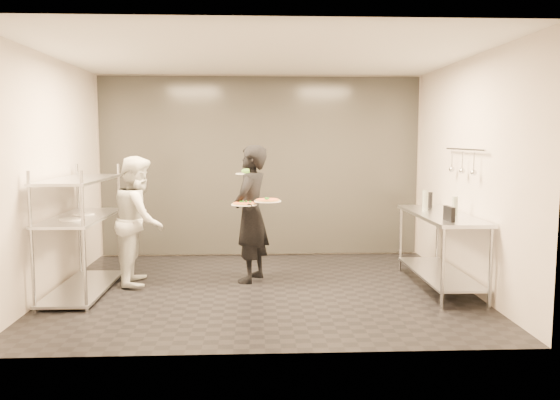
{
  "coord_description": "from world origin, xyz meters",
  "views": [
    {
      "loc": [
        -0.07,
        -6.48,
        1.83
      ],
      "look_at": [
        0.21,
        -0.03,
        1.1
      ],
      "focal_mm": 35.0,
      "sensor_mm": 36.0,
      "label": 1
    }
  ],
  "objects_px": {
    "waiter": "(251,214)",
    "bottle_green": "(425,200)",
    "chef": "(139,220)",
    "pizza_plate_near": "(244,204)",
    "pass_rack": "(81,228)",
    "prep_counter": "(440,237)",
    "salad_plate": "(246,172)",
    "pos_monitor": "(449,214)",
    "bottle_clear": "(455,206)",
    "bottle_dark": "(430,200)",
    "pizza_plate_far": "(268,200)"
  },
  "relations": [
    {
      "from": "bottle_clear",
      "to": "chef",
      "type": "bearing_deg",
      "value": 172.09
    },
    {
      "from": "pass_rack",
      "to": "pizza_plate_far",
      "type": "height_order",
      "value": "pass_rack"
    },
    {
      "from": "prep_counter",
      "to": "pizza_plate_far",
      "type": "distance_m",
      "value": 2.17
    },
    {
      "from": "pizza_plate_far",
      "to": "bottle_green",
      "type": "distance_m",
      "value": 2.0
    },
    {
      "from": "bottle_clear",
      "to": "bottle_dark",
      "type": "relative_size",
      "value": 1.06
    },
    {
      "from": "pass_rack",
      "to": "chef",
      "type": "bearing_deg",
      "value": 33.3
    },
    {
      "from": "bottle_green",
      "to": "pizza_plate_near",
      "type": "bearing_deg",
      "value": -177.65
    },
    {
      "from": "waiter",
      "to": "chef",
      "type": "distance_m",
      "value": 1.41
    },
    {
      "from": "prep_counter",
      "to": "bottle_clear",
      "type": "height_order",
      "value": "bottle_clear"
    },
    {
      "from": "chef",
      "to": "bottle_green",
      "type": "xyz_separation_m",
      "value": [
        3.62,
        -0.11,
        0.24
      ]
    },
    {
      "from": "pass_rack",
      "to": "pos_monitor",
      "type": "height_order",
      "value": "pass_rack"
    },
    {
      "from": "pos_monitor",
      "to": "bottle_clear",
      "type": "bearing_deg",
      "value": 59.55
    },
    {
      "from": "salad_plate",
      "to": "pos_monitor",
      "type": "distance_m",
      "value": 2.65
    },
    {
      "from": "pass_rack",
      "to": "bottle_dark",
      "type": "height_order",
      "value": "pass_rack"
    },
    {
      "from": "waiter",
      "to": "bottle_clear",
      "type": "distance_m",
      "value": 2.5
    },
    {
      "from": "pizza_plate_near",
      "to": "pass_rack",
      "type": "bearing_deg",
      "value": -174.33
    },
    {
      "from": "chef",
      "to": "pizza_plate_far",
      "type": "height_order",
      "value": "chef"
    },
    {
      "from": "pass_rack",
      "to": "waiter",
      "type": "height_order",
      "value": "waiter"
    },
    {
      "from": "waiter",
      "to": "pass_rack",
      "type": "bearing_deg",
      "value": -55.63
    },
    {
      "from": "chef",
      "to": "pos_monitor",
      "type": "relative_size",
      "value": 7.1
    },
    {
      "from": "chef",
      "to": "pizza_plate_near",
      "type": "distance_m",
      "value": 1.36
    },
    {
      "from": "bottle_dark",
      "to": "pizza_plate_near",
      "type": "bearing_deg",
      "value": -172.23
    },
    {
      "from": "pizza_plate_near",
      "to": "bottle_green",
      "type": "relative_size",
      "value": 1.24
    },
    {
      "from": "pos_monitor",
      "to": "bottle_clear",
      "type": "xyz_separation_m",
      "value": [
        0.23,
        0.46,
        0.03
      ]
    },
    {
      "from": "chef",
      "to": "bottle_dark",
      "type": "distance_m",
      "value": 3.77
    },
    {
      "from": "waiter",
      "to": "chef",
      "type": "bearing_deg",
      "value": -66.28
    },
    {
      "from": "waiter",
      "to": "pos_monitor",
      "type": "relative_size",
      "value": 7.69
    },
    {
      "from": "bottle_clear",
      "to": "pass_rack",
      "type": "bearing_deg",
      "value": 178.19
    },
    {
      "from": "pass_rack",
      "to": "chef",
      "type": "height_order",
      "value": "chef"
    },
    {
      "from": "pizza_plate_far",
      "to": "bottle_dark",
      "type": "xyz_separation_m",
      "value": [
        2.14,
        0.33,
        -0.05
      ]
    },
    {
      "from": "bottle_dark",
      "to": "salad_plate",
      "type": "bearing_deg",
      "value": 174.77
    },
    {
      "from": "bottle_green",
      "to": "bottle_dark",
      "type": "bearing_deg",
      "value": 59.5
    },
    {
      "from": "pizza_plate_near",
      "to": "prep_counter",
      "type": "bearing_deg",
      "value": -4.51
    },
    {
      "from": "chef",
      "to": "salad_plate",
      "type": "xyz_separation_m",
      "value": [
        1.35,
        0.35,
        0.58
      ]
    },
    {
      "from": "pass_rack",
      "to": "bottle_dark",
      "type": "bearing_deg",
      "value": 6.84
    },
    {
      "from": "pass_rack",
      "to": "pizza_plate_near",
      "type": "bearing_deg",
      "value": 5.67
    },
    {
      "from": "chef",
      "to": "salad_plate",
      "type": "distance_m",
      "value": 1.51
    },
    {
      "from": "pizza_plate_near",
      "to": "pizza_plate_far",
      "type": "relative_size",
      "value": 0.96
    },
    {
      "from": "pizza_plate_far",
      "to": "bottle_dark",
      "type": "bearing_deg",
      "value": 8.81
    },
    {
      "from": "prep_counter",
      "to": "bottle_green",
      "type": "height_order",
      "value": "bottle_green"
    },
    {
      "from": "prep_counter",
      "to": "salad_plate",
      "type": "bearing_deg",
      "value": 162.71
    },
    {
      "from": "pizza_plate_far",
      "to": "pos_monitor",
      "type": "relative_size",
      "value": 1.48
    },
    {
      "from": "waiter",
      "to": "bottle_dark",
      "type": "height_order",
      "value": "waiter"
    },
    {
      "from": "chef",
      "to": "bottle_green",
      "type": "height_order",
      "value": "chef"
    },
    {
      "from": "pass_rack",
      "to": "pizza_plate_far",
      "type": "distance_m",
      "value": 2.25
    },
    {
      "from": "prep_counter",
      "to": "salad_plate",
      "type": "relative_size",
      "value": 6.25
    },
    {
      "from": "salad_plate",
      "to": "pizza_plate_far",
      "type": "bearing_deg",
      "value": -64.18
    },
    {
      "from": "salad_plate",
      "to": "pizza_plate_near",
      "type": "bearing_deg",
      "value": -92.14
    },
    {
      "from": "pass_rack",
      "to": "waiter",
      "type": "relative_size",
      "value": 0.92
    },
    {
      "from": "waiter",
      "to": "bottle_green",
      "type": "relative_size",
      "value": 6.72
    }
  ]
}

